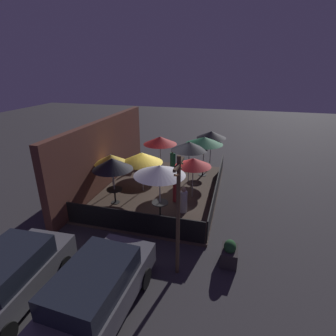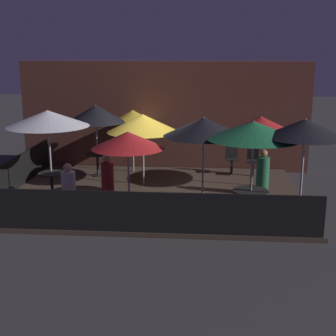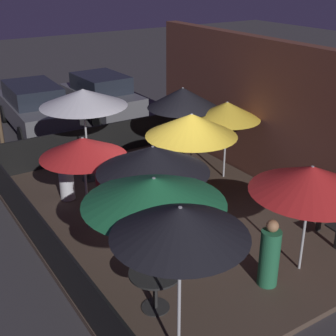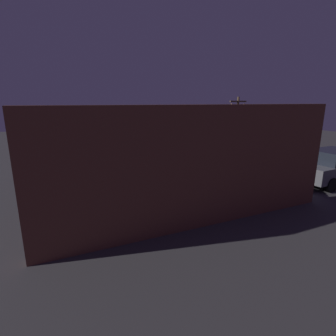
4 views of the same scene
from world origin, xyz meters
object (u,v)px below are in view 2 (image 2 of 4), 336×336
Objects in this scene: patio_umbrella_0 at (96,114)px; patio_chair_0 at (232,158)px; patio_chair_1 at (253,160)px; patron_0 at (69,189)px; patio_umbrella_8 at (305,128)px; patio_umbrella_1 at (48,118)px; patio_umbrella_3 at (204,127)px; patio_umbrella_4 at (128,140)px; patron_2 at (263,174)px; patio_umbrella_7 at (261,125)px; dining_table_1 at (52,179)px; patron_1 at (108,181)px; patio_umbrella_5 at (133,117)px; dining_table_2 at (250,196)px; patio_umbrella_6 at (143,123)px; patio_umbrella_2 at (253,130)px; dining_table_0 at (97,158)px.

patio_umbrella_0 reaches higher than patio_chair_0.
patio_chair_1 is 0.77× the size of patron_0.
patio_umbrella_0 is 0.92× the size of patio_umbrella_8.
patio_umbrella_1 reaches higher than patio_umbrella_3.
patio_umbrella_4 is 4.18m from patron_2.
patio_umbrella_4 is at bearing -141.93° from patio_umbrella_7.
patio_chair_1 is (5.72, 2.92, -0.05)m from dining_table_1.
patio_chair_0 is 5.90m from patron_0.
patio_umbrella_4 is 4.13m from patio_umbrella_8.
patron_1 is (-3.42, -3.48, 0.11)m from patio_chair_0.
patio_umbrella_5 is 2.80× the size of dining_table_1.
patio_umbrella_5 is 1.60× the size of patron_2.
dining_table_2 is 0.70× the size of patron_0.
patio_umbrella_7 is (4.01, -1.41, 0.01)m from patio_umbrella_5.
patio_umbrella_1 is 1.14× the size of patio_umbrella_6.
patio_umbrella_3 is at bearing -17.49° from patio_chair_0.
patio_umbrella_4 reaches higher than patio_umbrella_5.
patio_chair_0 is at bearing 93.01° from patio_umbrella_2.
dining_table_1 is 0.60× the size of patron_0.
patron_1 is at bearing 167.18° from patio_umbrella_8.
patron_2 is at bearing 104.45° from patio_umbrella_8.
patio_umbrella_4 reaches higher than patron_0.
patron_0 is (-4.54, 0.25, -1.62)m from patio_umbrella_2.
patio_umbrella_7 is at bearing 52.50° from patio_umbrella_3.
patio_umbrella_0 reaches higher than patron_1.
patio_umbrella_1 is at bearing 68.53° from patron_1.
patio_umbrella_0 is at bearing 145.45° from patio_umbrella_8.
patio_umbrella_7 is 1.52m from patron_2.
patio_chair_0 is 2.38m from patron_2.
dining_table_0 is (-3.42, 2.96, -1.56)m from patio_umbrella_3.
dining_table_1 is (-2.30, 1.02, -1.30)m from patio_umbrella_4.
patio_umbrella_2 reaches higher than patron_1.
patio_umbrella_6 reaches higher than patron_0.
dining_table_1 is at bearing -56.65° from patio_chair_1.
patio_umbrella_1 is 1.02× the size of patio_umbrella_2.
patio_umbrella_6 is (-1.81, 2.11, -0.26)m from patio_umbrella_3.
patron_0 is (0.73, -0.88, -0.02)m from dining_table_1.
patron_0 is at bearing -50.25° from dining_table_1.
patio_chair_0 is at bearing 66.97° from patron_2.
dining_table_1 is 6.42m from patio_chair_1.
patio_umbrella_6 is 3.79m from patron_2.
dining_table_1 is at bearing 165.96° from patio_umbrella_1.
patio_umbrella_5 reaches higher than patio_chair_1.
patio_umbrella_8 is 3.37× the size of dining_table_1.
patio_umbrella_3 reaches higher than dining_table_0.
patio_umbrella_8 reaches higher than patio_umbrella_4.
patio_umbrella_7 is 1.79m from patio_chair_1.
patio_umbrella_3 reaches higher than patio_umbrella_7.
dining_table_2 is 0.91× the size of patio_chair_1.
dining_table_2 is (4.57, -3.63, -0.00)m from dining_table_0.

